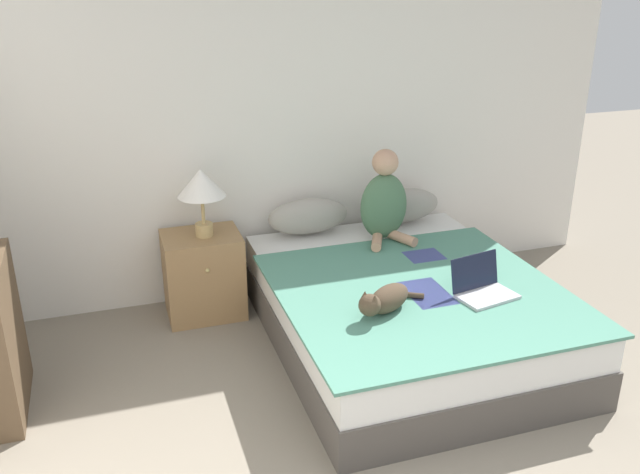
{
  "coord_description": "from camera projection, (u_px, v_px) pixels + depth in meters",
  "views": [
    {
      "loc": [
        -1.21,
        -1.23,
        2.33
      ],
      "look_at": [
        -0.07,
        2.26,
        0.83
      ],
      "focal_mm": 38.0,
      "sensor_mm": 36.0,
      "label": 1
    }
  ],
  "objects": [
    {
      "name": "person_sitting",
      "position": [
        384.0,
        202.0,
        4.76
      ],
      "size": [
        0.36,
        0.34,
        0.66
      ],
      "color": "#476B4C",
      "rests_on": "bed"
    },
    {
      "name": "bed",
      "position": [
        405.0,
        311.0,
        4.36
      ],
      "size": [
        1.7,
        2.09,
        0.48
      ],
      "color": "#4C4742",
      "rests_on": "ground_plane"
    },
    {
      "name": "pillow_far",
      "position": [
        402.0,
        206.0,
        5.13
      ],
      "size": [
        0.6,
        0.22,
        0.26
      ],
      "color": "gray",
      "rests_on": "bed"
    },
    {
      "name": "wall_back",
      "position": [
        280.0,
        122.0,
        4.8
      ],
      "size": [
        5.19,
        0.05,
        2.55
      ],
      "color": "silver",
      "rests_on": "ground_plane"
    },
    {
      "name": "laptop_open",
      "position": [
        483.0,
        288.0,
        4.02
      ],
      "size": [
        0.39,
        0.32,
        0.23
      ],
      "rotation": [
        0.0,
        0.0,
        0.19
      ],
      "color": "#B7B7BC",
      "rests_on": "bed"
    },
    {
      "name": "table_lamp",
      "position": [
        201.0,
        186.0,
        4.48
      ],
      "size": [
        0.32,
        0.32,
        0.47
      ],
      "color": "tan",
      "rests_on": "nightstand"
    },
    {
      "name": "cat_tabby",
      "position": [
        385.0,
        300.0,
        3.8
      ],
      "size": [
        0.48,
        0.32,
        0.18
      ],
      "rotation": [
        0.0,
        0.0,
        -2.61
      ],
      "color": "#473828",
      "rests_on": "bed"
    },
    {
      "name": "nightstand",
      "position": [
        203.0,
        275.0,
        4.73
      ],
      "size": [
        0.53,
        0.45,
        0.6
      ],
      "color": "#937047",
      "rests_on": "ground_plane"
    },
    {
      "name": "pillow_near",
      "position": [
        308.0,
        216.0,
        4.91
      ],
      "size": [
        0.6,
        0.22,
        0.26
      ],
      "color": "gray",
      "rests_on": "bed"
    }
  ]
}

